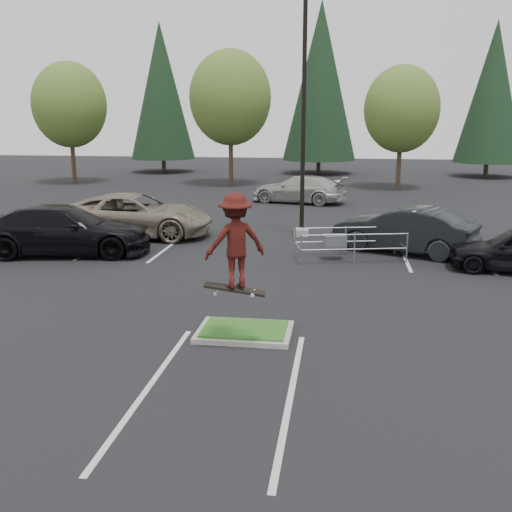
# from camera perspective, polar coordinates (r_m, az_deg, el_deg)

# --- Properties ---
(ground) EXTENTS (120.00, 120.00, 0.00)m
(ground) POSITION_cam_1_polar(r_m,az_deg,el_deg) (14.20, -1.10, -7.48)
(ground) COLOR black
(ground) RESTS_ON ground
(grass_median) EXTENTS (2.20, 1.60, 0.16)m
(grass_median) POSITION_cam_1_polar(r_m,az_deg,el_deg) (14.18, -1.10, -7.18)
(grass_median) COLOR #99978E
(grass_median) RESTS_ON ground
(stall_lines) EXTENTS (22.62, 17.60, 0.01)m
(stall_lines) POSITION_cam_1_polar(r_m,az_deg,el_deg) (20.09, -2.13, -1.24)
(stall_lines) COLOR beige
(stall_lines) RESTS_ON ground
(light_pole) EXTENTS (0.70, 0.60, 10.12)m
(light_pole) POSITION_cam_1_polar(r_m,az_deg,el_deg) (25.17, 4.53, 12.15)
(light_pole) COLOR #99978E
(light_pole) RESTS_ON ground
(decid_a) EXTENTS (5.44, 5.44, 8.91)m
(decid_a) POSITION_cam_1_polar(r_m,az_deg,el_deg) (47.63, -17.31, 13.34)
(decid_a) COLOR #38281C
(decid_a) RESTS_ON ground
(decid_b) EXTENTS (5.89, 5.89, 9.64)m
(decid_b) POSITION_cam_1_polar(r_m,az_deg,el_deg) (44.41, -2.46, 14.55)
(decid_b) COLOR #38281C
(decid_b) RESTS_ON ground
(decid_c) EXTENTS (5.12, 5.12, 8.38)m
(decid_c) POSITION_cam_1_polar(r_m,az_deg,el_deg) (43.11, 13.69, 13.19)
(decid_c) COLOR #38281C
(decid_c) RESTS_ON ground
(conif_a) EXTENTS (5.72, 5.72, 13.00)m
(conif_a) POSITION_cam_1_polar(r_m,az_deg,el_deg) (55.55, -9.01, 15.24)
(conif_a) COLOR #38281C
(conif_a) RESTS_ON ground
(conif_b) EXTENTS (6.38, 6.38, 14.50)m
(conif_b) POSITION_cam_1_polar(r_m,az_deg,el_deg) (53.72, 6.15, 16.19)
(conif_b) COLOR #38281C
(conif_b) RESTS_ON ground
(conif_c) EXTENTS (5.50, 5.50, 12.50)m
(conif_c) POSITION_cam_1_polar(r_m,az_deg,el_deg) (53.95, 21.60, 14.30)
(conif_c) COLOR #38281C
(conif_c) RESTS_ON ground
(cart_corral) EXTENTS (3.99, 2.19, 1.07)m
(cart_corral) POSITION_cam_1_polar(r_m,az_deg,el_deg) (21.45, 7.83, 1.43)
(cart_corral) COLOR gray
(cart_corral) RESTS_ON ground
(skateboarder) EXTENTS (1.50, 1.26, 2.19)m
(skateboarder) POSITION_cam_1_polar(r_m,az_deg,el_deg) (12.57, -2.07, 1.40)
(skateboarder) COLOR black
(skateboarder) RESTS_ON ground
(car_l_tan) EXTENTS (6.70, 3.39, 1.82)m
(car_l_tan) POSITION_cam_1_polar(r_m,az_deg,el_deg) (25.85, -11.50, 3.82)
(car_l_tan) COLOR gray
(car_l_tan) RESTS_ON ground
(car_l_black) EXTENTS (6.58, 3.55, 1.81)m
(car_l_black) POSITION_cam_1_polar(r_m,az_deg,el_deg) (23.20, -17.93, 2.38)
(car_l_black) COLOR black
(car_l_black) RESTS_ON ground
(car_r_charc) EXTENTS (5.54, 3.83, 1.73)m
(car_r_charc) POSITION_cam_1_polar(r_m,az_deg,el_deg) (23.00, 13.92, 2.44)
(car_r_charc) COLOR black
(car_r_charc) RESTS_ON ground
(car_far_silver) EXTENTS (5.86, 3.48, 1.59)m
(car_far_silver) POSITION_cam_1_polar(r_m,az_deg,el_deg) (35.45, 4.19, 6.37)
(car_far_silver) COLOR #B3B3AD
(car_far_silver) RESTS_ON ground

